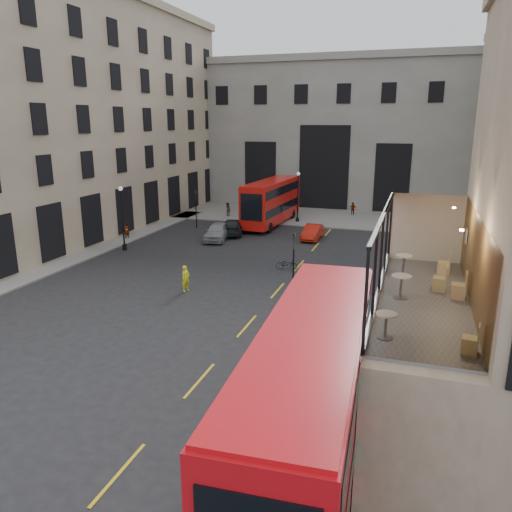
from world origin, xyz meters
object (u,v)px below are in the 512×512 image
(bus_far, at_px, (272,200))
(cafe_table_far, at_px, (404,262))
(street_lamp_a, at_px, (123,222))
(cafe_chair_b, at_px, (459,290))
(pedestrian_b, at_px, (257,219))
(bicycle, at_px, (287,264))
(pedestrian_d, at_px, (401,212))
(car_a, at_px, (217,232))
(cafe_chair_a, at_px, (470,344))
(street_lamp_b, at_px, (298,200))
(pedestrian_a, at_px, (228,210))
(cafe_table_mid, at_px, (401,283))
(car_b, at_px, (312,232))
(pedestrian_c, at_px, (353,209))
(pedestrian_e, at_px, (127,231))
(cyclist, at_px, (186,278))
(cafe_chair_d, at_px, (444,267))
(traffic_light_far, at_px, (196,204))
(bus_near, at_px, (311,392))
(cafe_chair_c, at_px, (440,283))
(car_c, at_px, (233,227))
(traffic_light_near, at_px, (294,255))
(cafe_table_near, at_px, (386,322))

(bus_far, xyz_separation_m, cafe_table_far, (14.03, -29.56, 2.56))
(street_lamp_a, relative_size, cafe_chair_b, 5.59)
(pedestrian_b, bearing_deg, bicycle, -91.05)
(cafe_table_far, bearing_deg, pedestrian_d, 92.07)
(car_a, bearing_deg, street_lamp_a, -145.18)
(bus_far, relative_size, cafe_chair_a, 14.11)
(street_lamp_b, height_order, pedestrian_a, street_lamp_b)
(cafe_table_mid, bearing_deg, car_b, 107.63)
(bicycle, relative_size, cafe_chair_b, 1.61)
(bus_far, bearing_deg, pedestrian_d, 30.08)
(car_a, relative_size, pedestrian_c, 3.04)
(pedestrian_e, bearing_deg, cyclist, 69.18)
(bus_far, xyz_separation_m, cafe_chair_d, (15.57, -28.92, 2.32))
(cyclist, bearing_deg, pedestrian_e, 67.14)
(traffic_light_far, distance_m, bus_near, 37.04)
(car_a, distance_m, pedestrian_d, 21.98)
(cafe_chair_c, bearing_deg, cafe_chair_d, 84.55)
(cafe_chair_b, height_order, cafe_chair_d, cafe_chair_b)
(pedestrian_d, bearing_deg, cafe_table_far, 168.69)
(cafe_table_mid, bearing_deg, bus_near, -120.09)
(street_lamp_a, xyz_separation_m, cyclist, (9.48, -7.88, -1.56))
(car_c, bearing_deg, bus_far, -126.37)
(traffic_light_near, height_order, cafe_chair_b, cafe_chair_b)
(car_c, xyz_separation_m, pedestrian_e, (-8.45, -5.02, 0.06))
(bicycle, relative_size, cafe_table_far, 1.91)
(pedestrian_e, height_order, cafe_table_mid, cafe_table_mid)
(car_a, xyz_separation_m, cyclist, (3.47, -13.69, 0.05))
(car_a, relative_size, cafe_chair_a, 5.64)
(cafe_chair_b, bearing_deg, bus_near, -132.65)
(street_lamp_a, bearing_deg, pedestrian_b, 58.62)
(traffic_light_near, relative_size, cafe_table_far, 4.73)
(street_lamp_b, xyz_separation_m, car_b, (3.14, -7.21, -1.73))
(car_a, bearing_deg, cafe_chair_c, -60.88)
(pedestrian_c, bearing_deg, cafe_chair_a, 75.80)
(cafe_chair_d, bearing_deg, cafe_chair_c, -95.45)
(bus_far, bearing_deg, pedestrian_b, -122.33)
(car_b, distance_m, cafe_chair_b, 28.72)
(car_b, relative_size, cafe_chair_d, 4.24)
(street_lamp_a, xyz_separation_m, car_b, (14.14, 8.79, -1.73))
(traffic_light_far, height_order, cafe_chair_c, cafe_chair_c)
(pedestrian_d, bearing_deg, car_a, 122.25)
(bus_near, distance_m, pedestrian_d, 43.66)
(traffic_light_near, xyz_separation_m, cafe_chair_c, (8.03, -10.99, 2.46))
(pedestrian_a, distance_m, cafe_chair_c, 39.81)
(street_lamp_b, distance_m, cafe_chair_a, 40.45)
(bus_near, height_order, pedestrian_b, bus_near)
(pedestrian_d, bearing_deg, street_lamp_a, 121.81)
(bus_far, height_order, cafe_table_near, cafe_table_near)
(pedestrian_d, xyz_separation_m, cafe_chair_c, (2.65, -38.50, 4.07))
(street_lamp_b, relative_size, bus_near, 0.43)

